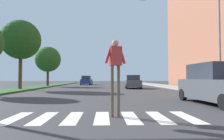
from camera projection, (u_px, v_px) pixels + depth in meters
The scene contains 12 objects.
ground_plane at pixel (104, 87), 28.46m from camera, with size 140.00×140.00×0.00m, color #38383A.
crosswalk at pixel (102, 117), 6.55m from camera, with size 5.85×2.20×0.01m.
median_strip at pixel (33, 88), 26.15m from camera, with size 2.90×64.00×0.15m, color #2D5B28.
tree_far at pixel (21, 40), 22.07m from camera, with size 4.14×4.14×7.25m.
tree_distant at pixel (48, 59), 31.43m from camera, with size 3.81×3.81×5.87m.
sidewalk_right at pixel (176, 87), 26.81m from camera, with size 3.00×64.00×0.15m, color #9E9991.
traffic_light_gantry at pixel (4, 3), 8.93m from camera, with size 11.22×0.30×6.00m.
street_lamp_right at pixel (218, 34), 15.75m from camera, with size 1.02×0.24×7.50m.
pedestrian_performer at pixel (115, 65), 6.76m from camera, with size 0.73×0.36×2.49m.
suv_crossing at pixel (216, 85), 10.05m from camera, with size 2.22×4.71×1.97m.
sedan_midblock at pixel (133, 82), 25.90m from camera, with size 2.12×4.46×1.64m.
sedan_distant at pixel (87, 81), 39.77m from camera, with size 2.08×4.30×1.73m.
Camera 1 is at (0.07, 1.44, 1.23)m, focal length 33.52 mm.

